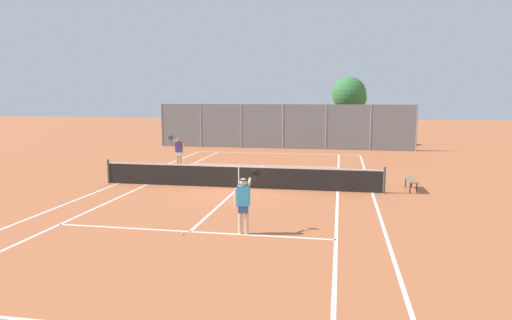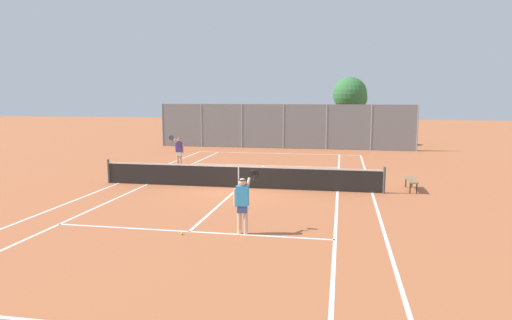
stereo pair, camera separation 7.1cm
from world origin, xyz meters
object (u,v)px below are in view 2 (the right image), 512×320
tennis_net (239,176)px  tree_behind_left (351,95)px  loose_tennis_ball_0 (212,166)px  loose_tennis_ball_1 (182,234)px  player_far_left (179,150)px  player_near_side (243,202)px  courtside_bench (411,181)px

tennis_net → tree_behind_left: bearing=75.3°
tennis_net → loose_tennis_ball_0: tennis_net is taller
loose_tennis_ball_1 → tennis_net: bearing=89.1°
loose_tennis_ball_0 → tree_behind_left: (7.63, 13.26, 3.89)m
tree_behind_left → player_far_left: bearing=-124.8°
player_far_left → player_near_side: bearing=-62.0°
tennis_net → tree_behind_left: (4.91, 18.64, 3.42)m
loose_tennis_ball_1 → tree_behind_left: size_ratio=0.01×
player_near_side → loose_tennis_ball_1: bearing=-165.9°
player_far_left → loose_tennis_ball_0: (1.78, 0.30, -0.89)m
player_near_side → tree_behind_left: bearing=82.4°
tennis_net → player_near_side: 6.51m
tennis_net → loose_tennis_ball_1: bearing=-90.9°
player_far_left → loose_tennis_ball_1: size_ratio=26.88×
tennis_net → tree_behind_left: 19.57m
player_near_side → loose_tennis_ball_0: (-4.28, 11.69, -0.89)m
courtside_bench → player_near_side: bearing=-127.9°
loose_tennis_ball_0 → courtside_bench: 10.84m
player_far_left → courtside_bench: player_far_left is taller
loose_tennis_ball_0 → player_far_left: bearing=-170.6°
player_near_side → player_far_left: same height
player_near_side → loose_tennis_ball_0: size_ratio=26.88×
tennis_net → player_near_side: bearing=-76.1°
loose_tennis_ball_0 → loose_tennis_ball_1: size_ratio=1.00×
tennis_net → player_far_left: (-4.51, 5.08, 0.42)m
player_far_left → loose_tennis_ball_0: 2.02m
loose_tennis_ball_1 → courtside_bench: bearing=46.3°
player_far_left → courtside_bench: 12.38m
player_far_left → loose_tennis_ball_1: 12.64m
loose_tennis_ball_1 → tree_behind_left: (5.01, 25.37, 3.89)m
tennis_net → loose_tennis_ball_0: 6.05m
player_far_left → tree_behind_left: bearing=55.2°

